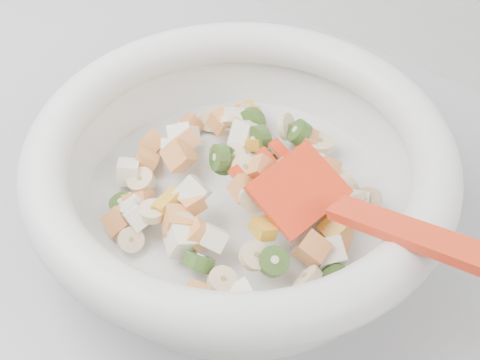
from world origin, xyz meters
The scene contains 1 object.
mixing_bowl centered at (0.11, 1.42, 0.96)m, with size 0.50×0.37×0.16m.
Camera 1 is at (0.36, 1.10, 1.37)m, focal length 50.00 mm.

